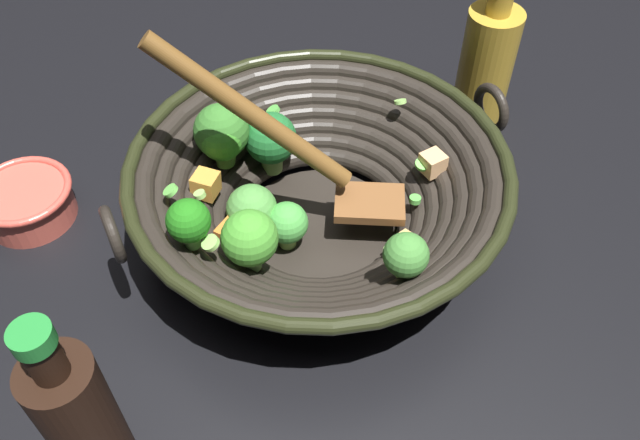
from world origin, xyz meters
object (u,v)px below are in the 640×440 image
Objects in this scene: wok at (315,187)px; cooking_oil_bottle at (486,64)px; prep_bowl at (27,201)px; soy_sauce_bottle at (79,415)px.

cooking_oil_bottle is at bearing -39.23° from wok.
prep_bowl is at bearing 116.00° from cooking_oil_bottle.
wok is at bearing -85.75° from prep_bowl.
prep_bowl is (-0.23, 0.48, -0.06)m from cooking_oil_bottle.
wok is 1.92× the size of cooking_oil_bottle.
prep_bowl is at bearing 34.52° from soy_sauce_bottle.
prep_bowl is (0.25, 0.17, -0.05)m from soy_sauce_bottle.
cooking_oil_bottle reaches higher than soy_sauce_bottle.
wok is at bearing 140.77° from cooking_oil_bottle.
wok is 0.27m from cooking_oil_bottle.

